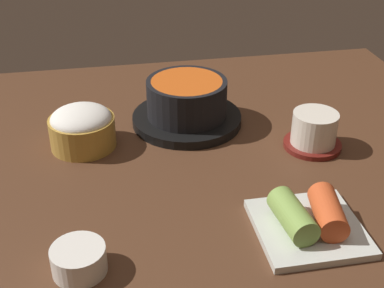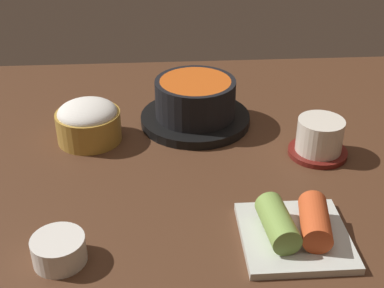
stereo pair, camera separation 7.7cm
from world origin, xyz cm
name	(u,v)px [view 2 (the right image)]	position (x,y,z in cm)	size (l,w,h in cm)	color
dining_table	(178,160)	(0.00, 0.00, 1.00)	(100.00, 76.00, 2.00)	#4C2D1C
stone_pot	(195,104)	(3.36, 10.12, 5.61)	(18.44, 18.44, 7.76)	black
rice_bowl	(88,121)	(-13.94, 5.60, 5.34)	(10.20, 10.20, 6.61)	#B78C38
tea_cup_with_saucer	(319,138)	(21.36, -1.28, 4.85)	(9.01, 9.01, 5.88)	maroon
kimchi_plate	(295,229)	(13.19, -20.52, 3.71)	(12.89, 12.89, 4.51)	silver
side_bowl_near	(59,249)	(-14.60, -22.26, 3.73)	(6.20, 6.20, 3.21)	white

